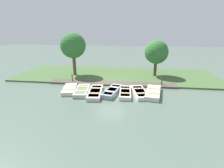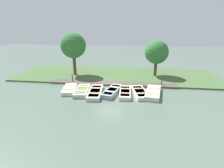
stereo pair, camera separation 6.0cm
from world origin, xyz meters
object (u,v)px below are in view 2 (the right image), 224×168
Objects in this scene: mooring_post_far at (162,82)px; rowboat_1 at (82,91)px; rowboat_0 at (70,89)px; park_tree_far_left at (73,46)px; rowboat_2 at (95,92)px; park_tree_left at (157,52)px; rowboat_6 at (153,93)px; rowboat_4 at (125,93)px; mooring_post_near at (72,78)px; rowboat_5 at (140,92)px; rowboat_3 at (112,91)px.

rowboat_1 is at bearing -69.89° from mooring_post_far.
park_tree_far_left is at bearing -178.62° from rowboat_0.
rowboat_2 is 0.69× the size of park_tree_far_left.
rowboat_0 is 0.55× the size of park_tree_far_left.
park_tree_left reaches higher than rowboat_2.
rowboat_2 is (0.28, 1.30, -0.00)m from rowboat_1.
park_tree_far_left reaches higher than rowboat_6.
mooring_post_near reaches higher than rowboat_4.
rowboat_2 is 1.07× the size of rowboat_5.
park_tree_far_left is at bearing -162.50° from rowboat_1.
rowboat_2 is at bearing -64.07° from mooring_post_far.
rowboat_4 is (0.01, 4.00, -0.00)m from rowboat_1.
mooring_post_near reaches higher than rowboat_3.
park_tree_left is (-6.27, 3.24, 2.79)m from rowboat_4.
rowboat_1 is 5.32m from rowboat_5.
park_tree_left reaches higher than rowboat_6.
park_tree_left reaches higher than rowboat_1.
park_tree_left is at bearing 123.52° from rowboat_1.
park_tree_left reaches higher than rowboat_0.
rowboat_1 is 0.92× the size of rowboat_6.
rowboat_2 is 2.72m from rowboat_4.
rowboat_4 is 3.28× the size of mooring_post_near.
rowboat_0 is at bearing -101.32° from rowboat_5.
rowboat_1 is at bearing -99.49° from rowboat_5.
rowboat_3 is 5.41m from mooring_post_near.
rowboat_6 is 10.96m from park_tree_far_left.
rowboat_2 is (0.43, 2.58, -0.01)m from rowboat_0.
rowboat_1 is 4.00m from rowboat_4.
park_tree_far_left is at bearing -167.24° from mooring_post_near.
park_tree_far_left reaches higher than rowboat_1.
mooring_post_near is (-2.53, -7.22, 0.31)m from rowboat_5.
rowboat_5 is (-0.09, 6.58, -0.02)m from rowboat_0.
rowboat_2 is at bearing 68.64° from rowboat_0.
rowboat_5 is at bearing 70.67° from mooring_post_near.
park_tree_left is (-3.49, 9.16, 2.49)m from mooring_post_near.
park_tree_left is (-0.84, 9.76, -0.71)m from park_tree_far_left.
mooring_post_far is 10.92m from park_tree_far_left.
park_tree_far_left is (-5.20, -9.00, 3.47)m from rowboat_6.
mooring_post_far is 0.18× the size of park_tree_far_left.
rowboat_1 is 0.89× the size of rowboat_2.
rowboat_1 is at bearing 34.60° from mooring_post_near.
rowboat_6 is at bearing 59.99° from park_tree_far_left.
rowboat_3 is 8.27m from park_tree_far_left.
mooring_post_near is 4.20m from park_tree_far_left.
rowboat_6 is (0.01, 1.18, 0.04)m from rowboat_5.
rowboat_2 is 1.17× the size of rowboat_4.
mooring_post_near is (-2.78, -5.92, 0.29)m from rowboat_4.
rowboat_6 is at bearing 78.72° from rowboat_0.
mooring_post_near reaches higher than rowboat_5.
rowboat_6 is at bearing 77.50° from rowboat_5.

